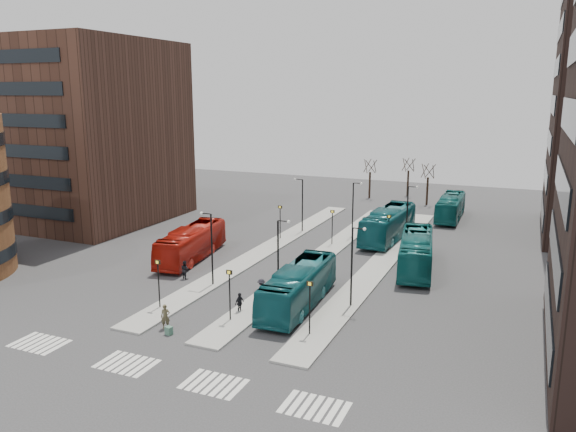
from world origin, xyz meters
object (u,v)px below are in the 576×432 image
at_px(teal_bus_a, 299,286).
at_px(teal_bus_d, 450,207).
at_px(commuter_c, 261,290).
at_px(traveller, 165,317).
at_px(red_bus, 192,243).
at_px(teal_bus_c, 416,252).
at_px(teal_bus_b, 388,224).
at_px(suitcase, 169,331).
at_px(commuter_a, 185,270).
at_px(commuter_b, 240,303).

height_order(teal_bus_a, teal_bus_d, teal_bus_a).
bearing_deg(commuter_c, traveller, -18.63).
bearing_deg(teal_bus_d, red_bus, -127.15).
height_order(teal_bus_c, teal_bus_d, teal_bus_c).
bearing_deg(teal_bus_d, commuter_c, -105.90).
bearing_deg(teal_bus_b, red_bus, -133.95).
bearing_deg(teal_bus_c, teal_bus_b, 107.92).
bearing_deg(teal_bus_b, teal_bus_a, -91.25).
distance_m(suitcase, teal_bus_b, 31.26).
relative_size(suitcase, teal_bus_d, 0.05).
distance_m(teal_bus_c, traveller, 24.06).
relative_size(suitcase, teal_bus_b, 0.04).
xyz_separation_m(teal_bus_a, traveller, (-6.79, -7.44, -0.72)).
height_order(commuter_a, commuter_b, commuter_a).
height_order(suitcase, commuter_b, commuter_b).
bearing_deg(teal_bus_c, commuter_c, -135.71).
height_order(commuter_a, commuter_c, commuter_c).
bearing_deg(suitcase, teal_bus_c, 71.54).
xyz_separation_m(teal_bus_d, commuter_c, (-9.50, -35.43, -0.66)).
distance_m(red_bus, teal_bus_d, 34.81).
distance_m(commuter_b, commuter_c, 2.95).
xyz_separation_m(teal_bus_a, teal_bus_b, (1.55, 22.11, 0.17)).
bearing_deg(commuter_c, teal_bus_c, 151.43).
xyz_separation_m(commuter_b, commuter_c, (0.34, 2.93, 0.10)).
relative_size(teal_bus_b, commuter_a, 7.81).
bearing_deg(commuter_b, commuter_c, 6.71).
distance_m(teal_bus_c, commuter_b, 18.51).
bearing_deg(commuter_a, teal_bus_a, -169.14).
height_order(commuter_b, commuter_c, commuter_c).
height_order(teal_bus_a, traveller, teal_bus_a).
bearing_deg(commuter_a, traveller, 137.22).
bearing_deg(commuter_c, suitcase, -11.80).
bearing_deg(teal_bus_c, commuter_a, -158.28).
height_order(red_bus, teal_bus_b, teal_bus_b).
height_order(traveller, commuter_c, commuter_c).
distance_m(red_bus, teal_bus_a, 15.95).
xyz_separation_m(suitcase, teal_bus_d, (12.42, 43.54, 1.25)).
relative_size(suitcase, commuter_c, 0.32).
bearing_deg(teal_bus_a, commuter_b, -141.81).
bearing_deg(commuter_a, commuter_b, 168.89).
xyz_separation_m(suitcase, teal_bus_a, (6.02, 8.19, 1.30)).
xyz_separation_m(red_bus, teal_bus_d, (20.59, 28.07, -0.05)).
bearing_deg(commuter_a, teal_bus_b, -102.18).
distance_m(red_bus, commuter_b, 14.90).
relative_size(teal_bus_b, traveller, 7.30).
height_order(teal_bus_b, teal_bus_d, teal_bus_b).
bearing_deg(commuter_a, red_bus, -42.13).
distance_m(teal_bus_d, traveller, 44.79).
relative_size(teal_bus_d, commuter_a, 6.86).
distance_m(teal_bus_d, commuter_c, 36.68).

